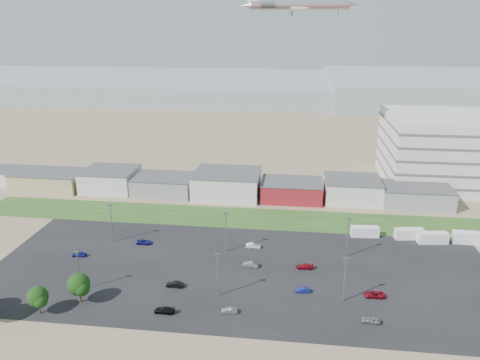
% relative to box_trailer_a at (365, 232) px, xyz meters
% --- Properties ---
extents(ground, '(700.00, 700.00, 0.00)m').
position_rel_box_trailer_a_xyz_m(ground, '(-36.76, -43.19, -1.42)').
color(ground, '#877756').
rests_on(ground, ground).
extents(parking_lot, '(120.00, 50.00, 0.01)m').
position_rel_box_trailer_a_xyz_m(parking_lot, '(-31.76, -23.19, -1.42)').
color(parking_lot, black).
rests_on(parking_lot, ground).
extents(grass_strip, '(160.00, 16.00, 0.02)m').
position_rel_box_trailer_a_xyz_m(grass_strip, '(-36.76, 8.81, -1.41)').
color(grass_strip, '#294F1D').
rests_on(grass_strip, ground).
extents(hills_backdrop, '(700.00, 200.00, 9.00)m').
position_rel_box_trailer_a_xyz_m(hills_backdrop, '(3.24, 271.81, 3.08)').
color(hills_backdrop, gray).
rests_on(hills_backdrop, ground).
extents(building_row, '(170.00, 20.00, 8.00)m').
position_rel_box_trailer_a_xyz_m(building_row, '(-53.76, 27.81, 2.58)').
color(building_row, silver).
rests_on(building_row, ground).
extents(box_trailer_a, '(7.77, 3.01, 2.85)m').
position_rel_box_trailer_a_xyz_m(box_trailer_a, '(0.00, 0.00, 0.00)').
color(box_trailer_a, silver).
rests_on(box_trailer_a, ground).
extents(box_trailer_b, '(7.98, 3.55, 2.89)m').
position_rel_box_trailer_a_xyz_m(box_trailer_b, '(11.85, 0.02, 0.02)').
color(box_trailer_b, silver).
rests_on(box_trailer_b, ground).
extents(box_trailer_c, '(8.19, 3.49, 2.97)m').
position_rel_box_trailer_a_xyz_m(box_trailer_c, '(17.58, -1.90, 0.06)').
color(box_trailer_c, silver).
rests_on(box_trailer_c, ground).
extents(box_trailer_d, '(8.51, 2.98, 3.15)m').
position_rel_box_trailer_a_xyz_m(box_trailer_d, '(27.25, -0.88, 0.15)').
color(box_trailer_d, silver).
rests_on(box_trailer_d, ground).
extents(tree_right, '(4.52, 4.52, 6.77)m').
position_rel_box_trailer_a_xyz_m(tree_right, '(-70.23, -45.37, 1.96)').
color(tree_right, black).
rests_on(tree_right, ground).
extents(tree_near, '(5.05, 5.05, 7.57)m').
position_rel_box_trailer_a_xyz_m(tree_near, '(-63.77, -40.51, 2.36)').
color(tree_near, black).
rests_on(tree_near, ground).
extents(lightpole_front_l, '(1.11, 0.46, 9.42)m').
position_rel_box_trailer_a_xyz_m(lightpole_front_l, '(-65.86, -35.96, 3.29)').
color(lightpole_front_l, slate).
rests_on(lightpole_front_l, ground).
extents(lightpole_front_m, '(1.19, 0.50, 10.14)m').
position_rel_box_trailer_a_xyz_m(lightpole_front_m, '(-35.26, -34.39, 3.64)').
color(lightpole_front_m, slate).
rests_on(lightpole_front_m, ground).
extents(lightpole_front_r, '(1.22, 0.51, 10.35)m').
position_rel_box_trailer_a_xyz_m(lightpole_front_r, '(-8.59, -33.24, 3.75)').
color(lightpole_front_r, slate).
rests_on(lightpole_front_r, ground).
extents(lightpole_back_l, '(1.25, 0.52, 10.63)m').
position_rel_box_trailer_a_xyz_m(lightpole_back_l, '(-68.01, -11.59, 3.89)').
color(lightpole_back_l, slate).
rests_on(lightpole_back_l, ground).
extents(lightpole_back_m, '(1.27, 0.53, 10.77)m').
position_rel_box_trailer_a_xyz_m(lightpole_back_m, '(-36.74, -13.60, 3.96)').
color(lightpole_back_m, slate).
rests_on(lightpole_back_m, ground).
extents(lightpole_back_r, '(1.22, 0.51, 10.41)m').
position_rel_box_trailer_a_xyz_m(lightpole_back_r, '(-6.09, -12.59, 3.78)').
color(lightpole_back_r, slate).
rests_on(lightpole_back_r, ground).
extents(airliner, '(42.42, 31.06, 11.79)m').
position_rel_box_trailer_a_xyz_m(airliner, '(-20.30, 45.65, 60.21)').
color(airliner, silver).
extents(parked_car_0, '(4.50, 2.18, 1.23)m').
position_rel_box_trailer_a_xyz_m(parked_car_0, '(-1.81, -30.78, -0.81)').
color(parked_car_0, maroon).
rests_on(parked_car_0, ground).
extents(parked_car_1, '(3.47, 1.52, 1.11)m').
position_rel_box_trailer_a_xyz_m(parked_car_1, '(-17.11, -30.81, -0.87)').
color(parked_car_1, navy).
rests_on(parked_car_1, ground).
extents(parked_car_2, '(3.83, 1.88, 1.26)m').
position_rel_box_trailer_a_xyz_m(parked_car_2, '(-3.85, -40.27, -0.80)').
color(parked_car_2, '#A5A5AA').
rests_on(parked_car_2, ground).
extents(parked_car_3, '(4.25, 1.81, 1.22)m').
position_rel_box_trailer_a_xyz_m(parked_car_3, '(-45.10, -42.05, -0.81)').
color(parked_car_3, black).
rests_on(parked_car_3, ground).
extents(parked_car_4, '(3.95, 1.49, 1.29)m').
position_rel_box_trailer_a_xyz_m(parked_car_4, '(-45.49, -32.17, -0.78)').
color(parked_car_4, black).
rests_on(parked_car_4, ground).
extents(parked_car_5, '(3.66, 1.71, 1.21)m').
position_rel_box_trailer_a_xyz_m(parked_car_5, '(-73.29, -21.01, -0.82)').
color(parked_car_5, navy).
rests_on(parked_car_5, ground).
extents(parked_car_7, '(3.96, 1.61, 1.28)m').
position_rel_box_trailer_a_xyz_m(parked_car_7, '(-29.58, -20.87, -0.79)').
color(parked_car_7, '#595B5E').
rests_on(parked_car_7, ground).
extents(parked_car_9, '(4.19, 2.07, 1.14)m').
position_rel_box_trailer_a_xyz_m(parked_car_9, '(-59.22, -12.17, -0.85)').
color(parked_car_9, navy).
rests_on(parked_car_9, ground).
extents(parked_car_11, '(4.05, 1.70, 1.30)m').
position_rel_box_trailer_a_xyz_m(parked_car_11, '(-29.91, -10.82, -0.77)').
color(parked_car_11, silver).
rests_on(parked_car_11, ground).
extents(parked_car_12, '(4.19, 1.85, 1.20)m').
position_rel_box_trailer_a_xyz_m(parked_car_12, '(-16.64, -20.25, -0.83)').
color(parked_car_12, maroon).
rests_on(parked_car_12, ground).
extents(parked_car_13, '(3.45, 1.55, 1.10)m').
position_rel_box_trailer_a_xyz_m(parked_car_13, '(-31.94, -40.48, -0.87)').
color(parked_car_13, '#A5A5AA').
rests_on(parked_car_13, ground).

